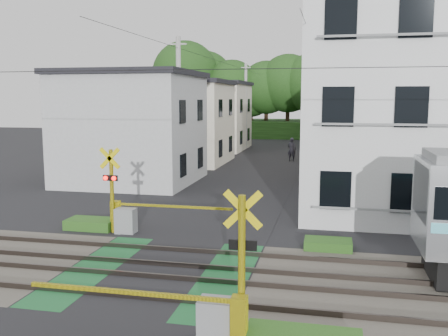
% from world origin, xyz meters
% --- Properties ---
extents(ground, '(120.00, 120.00, 0.00)m').
position_xyz_m(ground, '(0.00, 0.00, 0.00)').
color(ground, black).
extents(track_bed, '(120.00, 120.00, 0.14)m').
position_xyz_m(track_bed, '(0.00, 0.00, 0.04)').
color(track_bed, '#47423A').
rests_on(track_bed, ground).
extents(crossing_signal_near, '(4.74, 0.65, 3.09)m').
position_xyz_m(crossing_signal_near, '(2.59, -3.65, 0.71)').
color(crossing_signal_near, yellow).
rests_on(crossing_signal_near, ground).
extents(crossing_signal_far, '(4.74, 0.65, 3.09)m').
position_xyz_m(crossing_signal_far, '(-2.59, 3.65, 0.71)').
color(crossing_signal_far, yellow).
rests_on(crossing_signal_far, ground).
extents(apartment_block, '(10.20, 8.36, 9.30)m').
position_xyz_m(apartment_block, '(8.50, 9.49, 4.66)').
color(apartment_block, silver).
rests_on(apartment_block, ground).
extents(houses_row, '(22.07, 31.35, 6.80)m').
position_xyz_m(houses_row, '(0.25, 25.92, 3.24)').
color(houses_row, '#B5B8BA').
rests_on(houses_row, ground).
extents(tree_hill, '(40.00, 11.17, 11.94)m').
position_xyz_m(tree_hill, '(0.40, 49.24, 6.05)').
color(tree_hill, '#1F4416').
rests_on(tree_hill, ground).
extents(catenary, '(60.00, 5.04, 7.00)m').
position_xyz_m(catenary, '(6.00, 0.03, 3.70)').
color(catenary, '#2D2D33').
rests_on(catenary, ground).
extents(utility_poles, '(7.90, 42.00, 8.00)m').
position_xyz_m(utility_poles, '(-1.05, 23.01, 4.08)').
color(utility_poles, '#A5A5A0').
rests_on(utility_poles, ground).
extents(pedestrian, '(0.70, 0.51, 1.80)m').
position_xyz_m(pedestrian, '(1.66, 25.47, 0.90)').
color(pedestrian, '#33313E').
rests_on(pedestrian, ground).
extents(weed_patches, '(10.25, 8.80, 0.40)m').
position_xyz_m(weed_patches, '(1.76, -0.09, 0.18)').
color(weed_patches, '#2D5E1E').
rests_on(weed_patches, ground).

